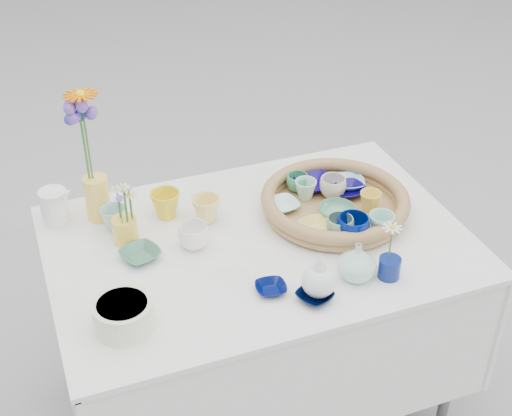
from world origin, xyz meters
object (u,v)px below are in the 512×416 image
object	(u,v)px
wicker_tray	(335,203)
display_table	(258,409)
tall_vase_yellow	(97,198)
bud_vase_seafoam	(357,261)

from	to	relation	value
wicker_tray	display_table	bearing A→B (deg)	-169.88
wicker_tray	tall_vase_yellow	bearing A→B (deg)	161.17
bud_vase_seafoam	tall_vase_yellow	xyz separation A→B (m)	(-0.62, 0.56, 0.02)
tall_vase_yellow	wicker_tray	bearing A→B (deg)	-18.83
bud_vase_seafoam	display_table	bearing A→B (deg)	126.45
display_table	wicker_tray	distance (m)	0.85
display_table	tall_vase_yellow	xyz separation A→B (m)	(-0.43, 0.29, 0.84)
bud_vase_seafoam	tall_vase_yellow	size ratio (longest dim) A/B	0.79
display_table	bud_vase_seafoam	world-z (taller)	bud_vase_seafoam
wicker_tray	bud_vase_seafoam	xyz separation A→B (m)	(-0.08, -0.31, 0.02)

